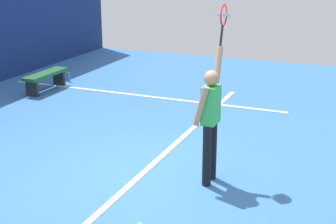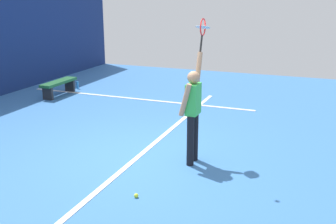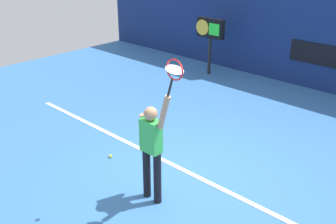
# 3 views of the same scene
# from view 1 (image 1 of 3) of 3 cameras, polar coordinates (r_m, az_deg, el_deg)

# --- Properties ---
(ground_plane) EXTENTS (18.00, 18.00, 0.00)m
(ground_plane) POSITION_cam_1_polar(r_m,az_deg,el_deg) (7.84, -2.39, -6.82)
(ground_plane) COLOR #3870B2
(court_baseline) EXTENTS (10.00, 0.10, 0.01)m
(court_baseline) POSITION_cam_1_polar(r_m,az_deg,el_deg) (7.85, -2.61, -6.74)
(court_baseline) COLOR white
(court_baseline) RESTS_ON ground_plane
(court_sideline) EXTENTS (0.10, 7.00, 0.01)m
(court_sideline) POSITION_cam_1_polar(r_m,az_deg,el_deg) (11.92, -3.27, 1.89)
(court_sideline) COLOR white
(court_sideline) RESTS_ON ground_plane
(tennis_player) EXTENTS (0.65, 0.31, 1.98)m
(tennis_player) POSITION_cam_1_polar(r_m,az_deg,el_deg) (7.18, 4.83, -0.56)
(tennis_player) COLOR black
(tennis_player) RESTS_ON ground_plane
(tennis_racket) EXTENTS (0.39, 0.27, 0.63)m
(tennis_racket) POSITION_cam_1_polar(r_m,az_deg,el_deg) (7.33, 6.32, 10.61)
(tennis_racket) COLOR black
(court_bench) EXTENTS (1.40, 0.36, 0.45)m
(court_bench) POSITION_cam_1_polar(r_m,az_deg,el_deg) (12.64, -13.70, 3.88)
(court_bench) COLOR #1E592D
(court_bench) RESTS_ON ground_plane
(water_bottle) EXTENTS (0.07, 0.07, 0.24)m
(water_bottle) POSITION_cam_1_polar(r_m,az_deg,el_deg) (13.46, -11.22, 3.92)
(water_bottle) COLOR #338CD8
(water_bottle) RESTS_ON ground_plane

